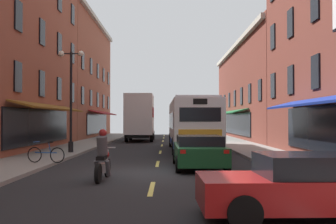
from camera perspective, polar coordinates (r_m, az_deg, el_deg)
name	(u,v)px	position (r m, az deg, el deg)	size (l,w,h in m)	color
ground_plane	(155,174)	(15.19, -1.80, -8.70)	(34.80, 80.00, 0.10)	black
lane_centre_dashes	(155,173)	(14.93, -1.83, -8.62)	(0.14, 73.90, 0.01)	#DBCC4C
sidewalk_right	(314,171)	(16.11, 19.89, -7.77)	(3.00, 80.00, 0.14)	gray
transit_bus	(191,124)	(25.83, 3.26, -1.70)	(2.80, 11.73, 3.22)	silver
box_truck	(140,118)	(37.22, -3.96, -0.82)	(2.53, 7.28, 4.21)	black
sedan_near	(316,185)	(8.62, 20.04, -9.66)	(4.56, 2.01, 1.28)	maroon
sedan_mid	(199,151)	(16.60, 4.34, -5.48)	(2.09, 4.56, 1.32)	#144723
sedan_far	(144,131)	(45.56, -3.46, -2.75)	(1.97, 4.52, 1.26)	#144723
motorcycle_rider	(103,158)	(13.35, -9.17, -6.45)	(0.62, 2.07, 1.66)	black
bicycle_near	(46,154)	(17.97, -16.81, -5.71)	(1.69, 0.53, 0.91)	black
street_lamp_twin	(71,96)	(23.44, -13.51, 2.19)	(1.42, 0.32, 5.72)	black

